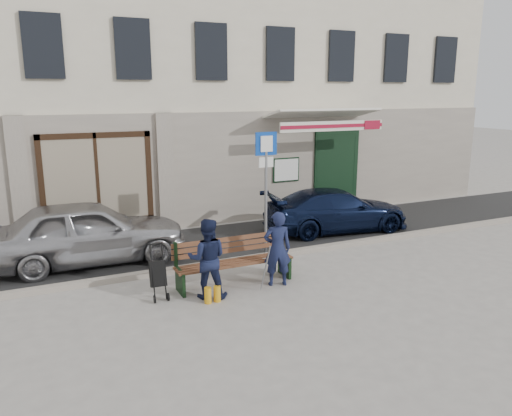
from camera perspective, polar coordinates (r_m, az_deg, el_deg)
ground at (r=10.30m, az=4.91°, el=-8.25°), size 80.00×80.00×0.00m
asphalt_lane at (r=12.93m, az=-1.92°, el=-3.70°), size 60.00×3.20×0.01m
curb at (r=11.52m, az=1.21°, el=-5.53°), size 60.00×0.18×0.12m
building at (r=17.48m, az=-9.22°, el=17.00°), size 20.00×8.27×10.00m
car_silver at (r=11.65m, az=-18.66°, el=-2.61°), size 4.27×1.78×1.45m
car_navy at (r=13.86m, az=9.17°, el=-0.23°), size 4.18×2.09×1.17m
parking_sign at (r=11.52m, az=1.15°, el=4.10°), size 0.53×0.08×2.86m
bench at (r=9.93m, az=-2.74°, el=-6.21°), size 2.40×1.17×0.98m
man at (r=9.81m, az=2.45°, el=-4.66°), size 0.63×0.50×1.50m
woman at (r=9.27m, az=-5.59°, el=-5.77°), size 0.89×0.80×1.51m
stroller at (r=9.45m, az=-11.14°, el=-7.50°), size 0.31×0.43×1.02m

